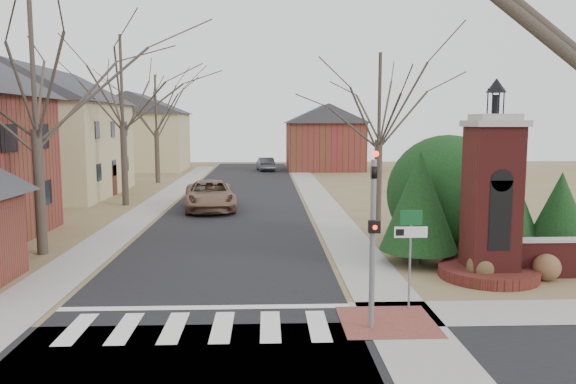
{
  "coord_description": "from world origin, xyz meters",
  "views": [
    {
      "loc": [
        1.72,
        -12.72,
        5.08
      ],
      "look_at": [
        2.44,
        6.0,
        2.76
      ],
      "focal_mm": 35.0,
      "sensor_mm": 36.0,
      "label": 1
    }
  ],
  "objects_px": {
    "traffic_signal_pole": "(373,226)",
    "brick_gate_monument": "(491,213)",
    "distant_car": "(265,164)",
    "sign_post": "(410,239)",
    "pickup_truck": "(210,195)"
  },
  "relations": [
    {
      "from": "traffic_signal_pole",
      "to": "brick_gate_monument",
      "type": "xyz_separation_m",
      "value": [
        4.7,
        4.42,
        -0.42
      ]
    },
    {
      "from": "brick_gate_monument",
      "to": "distant_car",
      "type": "bearing_deg",
      "value": 100.1
    },
    {
      "from": "sign_post",
      "to": "pickup_truck",
      "type": "distance_m",
      "value": 19.35
    },
    {
      "from": "pickup_truck",
      "to": "sign_post",
      "type": "bearing_deg",
      "value": -75.27
    },
    {
      "from": "brick_gate_monument",
      "to": "pickup_truck",
      "type": "height_order",
      "value": "brick_gate_monument"
    },
    {
      "from": "pickup_truck",
      "to": "distant_car",
      "type": "height_order",
      "value": "pickup_truck"
    },
    {
      "from": "traffic_signal_pole",
      "to": "sign_post",
      "type": "distance_m",
      "value": 2.02
    },
    {
      "from": "sign_post",
      "to": "distant_car",
      "type": "height_order",
      "value": "sign_post"
    },
    {
      "from": "sign_post",
      "to": "brick_gate_monument",
      "type": "height_order",
      "value": "brick_gate_monument"
    },
    {
      "from": "distant_car",
      "to": "traffic_signal_pole",
      "type": "bearing_deg",
      "value": 85.64
    },
    {
      "from": "pickup_truck",
      "to": "distant_car",
      "type": "distance_m",
      "value": 26.8
    },
    {
      "from": "sign_post",
      "to": "traffic_signal_pole",
      "type": "bearing_deg",
      "value": -132.43
    },
    {
      "from": "traffic_signal_pole",
      "to": "pickup_truck",
      "type": "distance_m",
      "value": 20.3
    },
    {
      "from": "pickup_truck",
      "to": "distant_car",
      "type": "relative_size",
      "value": 1.43
    },
    {
      "from": "sign_post",
      "to": "distant_car",
      "type": "relative_size",
      "value": 0.64
    }
  ]
}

